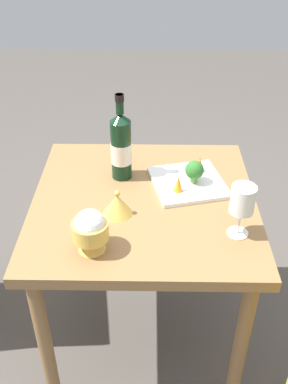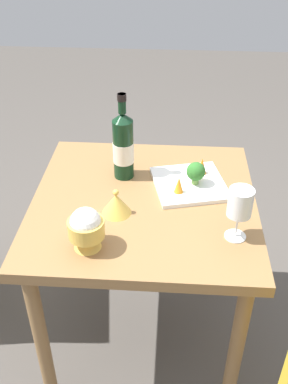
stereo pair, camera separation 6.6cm
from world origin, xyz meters
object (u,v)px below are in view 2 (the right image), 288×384
(rice_bowl_lid, at_px, (116,204))
(broccoli_floret, at_px, (196,172))
(wine_bottle, at_px, (123,146))
(carrot_garnish_left, at_px, (179,185))
(carrot_garnish_right, at_px, (202,166))
(wine_glass, at_px, (240,204))
(serving_plate, at_px, (189,184))
(rice_bowl, at_px, (86,228))

(rice_bowl_lid, height_order, broccoli_floret, broccoli_floret)
(wine_bottle, xyz_separation_m, carrot_garnish_left, (-0.12, -0.21, -0.08))
(rice_bowl_lid, xyz_separation_m, carrot_garnish_left, (0.11, -0.21, 0.01))
(carrot_garnish_right, bearing_deg, rice_bowl_lid, 129.81)
(wine_glass, bearing_deg, carrot_garnish_left, 40.60)
(wine_bottle, xyz_separation_m, broccoli_floret, (-0.06, -0.27, -0.06))
(serving_plate, bearing_deg, rice_bowl_lid, 125.82)
(wine_glass, xyz_separation_m, carrot_garnish_left, (0.21, 0.18, -0.08))
(wine_glass, height_order, carrot_garnish_left, wine_glass)
(rice_bowl_lid, height_order, serving_plate, rice_bowl_lid)
(wine_bottle, height_order, carrot_garnish_right, wine_bottle)
(rice_bowl_lid, relative_size, carrot_garnish_right, 1.60)
(wine_bottle, distance_m, rice_bowl_lid, 0.25)
(wine_glass, relative_size, serving_plate, 0.59)
(broccoli_floret, bearing_deg, carrot_garnish_right, -19.32)
(wine_bottle, height_order, rice_bowl, wine_bottle)
(wine_glass, height_order, rice_bowl, wine_glass)
(wine_bottle, relative_size, serving_plate, 1.09)
(serving_plate, xyz_separation_m, carrot_garnish_left, (-0.07, 0.04, 0.04))
(carrot_garnish_right, bearing_deg, serving_plate, 145.30)
(wine_bottle, distance_m, wine_glass, 0.51)
(wine_bottle, bearing_deg, rice_bowl_lid, 179.75)
(wine_bottle, distance_m, serving_plate, 0.28)
(rice_bowl, xyz_separation_m, serving_plate, (0.35, -0.31, -0.07))
(rice_bowl_lid, height_order, carrot_garnish_right, rice_bowl_lid)
(carrot_garnish_right, bearing_deg, carrot_garnish_left, 146.82)
(rice_bowl_lid, bearing_deg, carrot_garnish_right, -50.19)
(rice_bowl_lid, distance_m, carrot_garnish_right, 0.38)
(rice_bowl_lid, xyz_separation_m, serving_plate, (0.18, -0.25, -0.03))
(rice_bowl, height_order, serving_plate, rice_bowl)
(broccoli_floret, height_order, carrot_garnish_left, broccoli_floret)
(carrot_garnish_left, height_order, carrot_garnish_right, carrot_garnish_right)
(rice_bowl_lid, bearing_deg, broccoli_floret, -57.35)
(serving_plate, relative_size, carrot_garnish_right, 4.85)
(serving_plate, relative_size, carrot_garnish_left, 4.94)
(broccoli_floret, xyz_separation_m, carrot_garnish_right, (0.07, -0.03, -0.02))
(serving_plate, bearing_deg, wine_glass, -153.03)
(broccoli_floret, xyz_separation_m, carrot_garnish_left, (-0.06, 0.06, -0.02))
(wine_glass, xyz_separation_m, rice_bowl, (-0.08, 0.45, -0.05))
(rice_bowl_lid, relative_size, serving_plate, 0.33)
(rice_bowl_lid, height_order, carrot_garnish_left, rice_bowl_lid)
(broccoli_floret, relative_size, carrot_garnish_left, 1.40)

